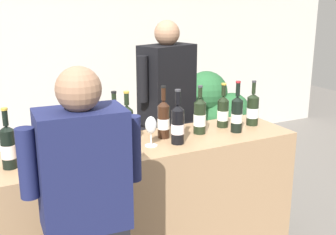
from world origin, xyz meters
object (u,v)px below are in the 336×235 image
object	(u,v)px
wine_bottle_7	(237,114)
wine_bottle_5	(223,111)
wine_bottle_0	(200,116)
wine_bottle_1	(127,125)
wine_bottle_6	(76,134)
potted_shrub	(222,121)
person_server	(167,133)
wine_bottle_2	(8,147)
wine_bottle_3	(115,129)
wine_bottle_9	(164,119)
wine_bottle_4	(253,109)
wine_bottle_8	(178,124)
wine_glass	(151,126)

from	to	relation	value
wine_bottle_7	wine_bottle_5	bearing A→B (deg)	97.39
wine_bottle_0	wine_bottle_1	distance (m)	0.52
wine_bottle_0	wine_bottle_6	distance (m)	0.84
wine_bottle_7	potted_shrub	size ratio (longest dim) A/B	0.30
wine_bottle_0	wine_bottle_1	xyz separation A→B (m)	(-0.52, 0.01, 0.01)
wine_bottle_6	person_server	world-z (taller)	person_server
wine_bottle_1	wine_bottle_2	distance (m)	0.72
wine_bottle_0	wine_bottle_1	world-z (taller)	wine_bottle_1
wine_bottle_0	wine_bottle_3	distance (m)	0.62
wine_bottle_6	potted_shrub	world-z (taller)	wine_bottle_6
wine_bottle_2	wine_bottle_9	size ratio (longest dim) A/B	0.97
wine_bottle_9	potted_shrub	bearing A→B (deg)	41.37
wine_bottle_0	wine_bottle_2	xyz separation A→B (m)	(-1.23, -0.06, 0.00)
wine_bottle_5	potted_shrub	distance (m)	1.27
wine_bottle_2	potted_shrub	xyz separation A→B (m)	(2.12, 1.10, -0.43)
wine_bottle_5	person_server	bearing A→B (deg)	115.25
wine_bottle_4	potted_shrub	size ratio (longest dim) A/B	0.27
wine_bottle_1	potted_shrub	size ratio (longest dim) A/B	0.29
wine_bottle_8	potted_shrub	xyz separation A→B (m)	(1.13, 1.16, -0.43)
wine_bottle_2	wine_bottle_9	world-z (taller)	wine_bottle_9
wine_bottle_3	potted_shrub	distance (m)	1.91
wine_bottle_8	wine_glass	size ratio (longest dim) A/B	1.84
wine_bottle_5	wine_glass	distance (m)	0.64
wine_bottle_2	wine_bottle_7	xyz separation A→B (m)	(1.47, -0.03, 0.01)
wine_bottle_4	person_server	world-z (taller)	person_server
wine_bottle_9	wine_bottle_3	bearing A→B (deg)	-169.76
wine_bottle_6	wine_glass	xyz separation A→B (m)	(0.44, -0.09, 0.01)
wine_bottle_4	wine_bottle_2	bearing A→B (deg)	-178.13
wine_glass	wine_bottle_6	bearing A→B (deg)	168.81
wine_bottle_1	wine_bottle_8	world-z (taller)	wine_bottle_8
potted_shrub	wine_bottle_4	bearing A→B (deg)	-113.51
wine_bottle_1	wine_bottle_7	distance (m)	0.76
wine_bottle_0	wine_bottle_2	bearing A→B (deg)	-177.32
wine_bottle_3	wine_bottle_8	distance (m)	0.39
wine_bottle_3	wine_bottle_4	world-z (taller)	wine_bottle_3
wine_bottle_3	wine_bottle_9	xyz separation A→B (m)	(0.36, 0.06, -0.00)
wine_bottle_1	wine_bottle_3	world-z (taller)	wine_bottle_3
wine_bottle_2	wine_bottle_3	bearing A→B (deg)	1.92
wine_glass	wine_bottle_2	bearing A→B (deg)	178.35
wine_bottle_9	wine_bottle_5	bearing A→B (deg)	2.99
wine_bottle_0	potted_shrub	bearing A→B (deg)	49.36
wine_bottle_0	wine_glass	distance (m)	0.41
wine_bottle_0	wine_bottle_8	world-z (taller)	wine_bottle_8
potted_shrub	wine_bottle_5	bearing A→B (deg)	-124.18
wine_bottle_4	wine_bottle_9	world-z (taller)	wine_bottle_9
wine_bottle_0	wine_bottle_3	size ratio (longest dim) A/B	0.92
wine_bottle_6	wine_bottle_9	xyz separation A→B (m)	(0.58, 0.02, 0.01)
wine_bottle_2	wine_bottle_7	distance (m)	1.47
wine_bottle_4	person_server	distance (m)	0.71
wine_bottle_9	wine_bottle_0	bearing A→B (deg)	-6.16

